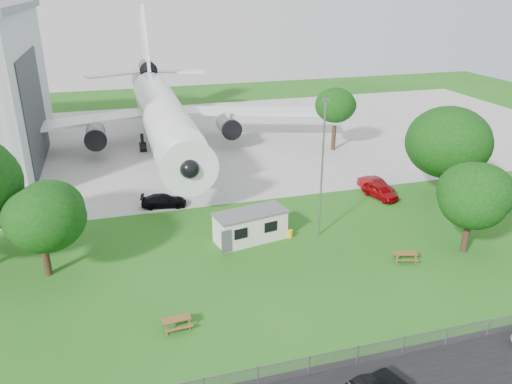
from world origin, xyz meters
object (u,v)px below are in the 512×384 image
object	(u,v)px
picnic_east	(405,261)
picnic_west	(177,328)
airliner	(161,109)
site_cabin	(251,226)

from	to	relation	value
picnic_east	picnic_west	bearing A→B (deg)	-153.64
airliner	site_cabin	distance (m)	29.37
airliner	picnic_west	size ratio (longest dim) A/B	26.52
site_cabin	picnic_east	distance (m)	12.97
site_cabin	picnic_west	size ratio (longest dim) A/B	3.86
airliner	picnic_west	xyz separation A→B (m)	(-3.60, -39.15, -5.27)
airliner	site_cabin	xyz separation A→B (m)	(4.21, -28.79, -3.96)
site_cabin	picnic_east	xyz separation A→B (m)	(10.85, -6.98, -1.31)
airliner	picnic_east	distance (m)	39.17
airliner	picnic_east	world-z (taller)	airliner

